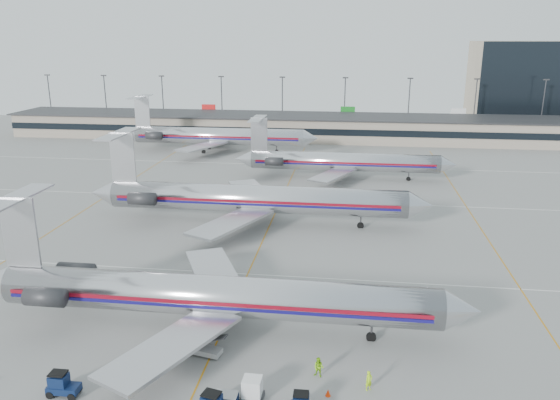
% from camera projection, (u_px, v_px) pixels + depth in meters
% --- Properties ---
extents(ground, '(260.00, 260.00, 0.00)m').
position_uv_depth(ground, '(228.00, 316.00, 53.13)').
color(ground, gray).
rests_on(ground, ground).
extents(apron_markings, '(160.00, 0.15, 0.02)m').
position_uv_depth(apron_markings, '(248.00, 274.00, 62.63)').
color(apron_markings, silver).
rests_on(apron_markings, ground).
extents(terminal, '(162.00, 17.00, 6.25)m').
position_uv_depth(terminal, '(309.00, 127.00, 145.28)').
color(terminal, gray).
rests_on(terminal, ground).
extents(light_mast_row, '(163.60, 0.40, 15.28)m').
position_uv_depth(light_mast_row, '(313.00, 101.00, 157.05)').
color(light_mast_row, '#38383D').
rests_on(light_mast_row, ground).
extents(distant_building, '(30.00, 20.00, 25.00)m').
position_uv_depth(distant_building, '(524.00, 84.00, 163.37)').
color(distant_building, tan).
rests_on(distant_building, ground).
extents(jet_foreground, '(46.92, 27.63, 12.28)m').
position_uv_depth(jet_foreground, '(207.00, 295.00, 49.78)').
color(jet_foreground, silver).
rests_on(jet_foreground, ground).
extents(jet_second_row, '(50.00, 29.44, 13.09)m').
position_uv_depth(jet_second_row, '(250.00, 198.00, 78.69)').
color(jet_second_row, silver).
rests_on(jet_second_row, ground).
extents(jet_third_row, '(42.08, 25.88, 11.51)m').
position_uv_depth(jet_third_row, '(339.00, 161.00, 104.14)').
color(jet_third_row, silver).
rests_on(jet_third_row, ground).
extents(jet_back_row, '(47.33, 29.11, 12.94)m').
position_uv_depth(jet_back_row, '(215.00, 136.00, 128.75)').
color(jet_back_row, silver).
rests_on(jet_back_row, ground).
extents(tug_left, '(2.39, 1.28, 1.94)m').
position_uv_depth(tug_left, '(62.00, 385.00, 41.24)').
color(tug_left, '#0A183B').
rests_on(tug_left, ground).
extents(cart_inner, '(1.71, 1.19, 0.95)m').
position_uv_depth(cart_inner, '(226.00, 399.00, 40.19)').
color(cart_inner, '#0A183B').
rests_on(cart_inner, ground).
extents(uld_container, '(1.72, 1.44, 1.78)m').
position_uv_depth(uld_container, '(252.00, 389.00, 40.76)').
color(uld_container, '#2D2D30').
rests_on(uld_container, ground).
extents(belt_loader, '(4.16, 1.95, 2.13)m').
position_uv_depth(belt_loader, '(203.00, 348.00, 46.65)').
color(belt_loader, '#999999').
rests_on(belt_loader, ground).
extents(ramp_worker_near, '(0.70, 0.65, 1.62)m').
position_uv_depth(ramp_worker_near, '(369.00, 381.00, 41.87)').
color(ramp_worker_near, '#B2EC16').
rests_on(ramp_worker_near, ground).
extents(ramp_worker_far, '(0.97, 0.85, 1.68)m').
position_uv_depth(ramp_worker_far, '(319.00, 367.00, 43.49)').
color(ramp_worker_far, '#82CC13').
rests_on(ramp_worker_far, ground).
extents(cone_right, '(0.50, 0.50, 0.57)m').
position_uv_depth(cone_right, '(328.00, 393.00, 41.30)').
color(cone_right, '#F53308').
rests_on(cone_right, ground).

